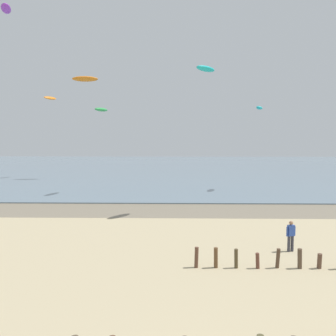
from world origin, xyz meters
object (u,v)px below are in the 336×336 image
object	(u,v)px
person_mid_beach	(291,235)
kite_aloft_0	(6,9)
kite_aloft_2	(259,108)
kite_aloft_4	(206,69)
kite_aloft_8	(85,79)
kite_aloft_3	(101,110)
kite_aloft_1	(50,98)

from	to	relation	value
person_mid_beach	kite_aloft_0	world-z (taller)	kite_aloft_0
kite_aloft_0	kite_aloft_2	size ratio (longest dim) A/B	1.55
person_mid_beach	kite_aloft_4	distance (m)	14.78
person_mid_beach	kite_aloft_2	world-z (taller)	kite_aloft_2
person_mid_beach	kite_aloft_8	xyz separation A→B (m)	(-19.05, 32.08, 13.25)
person_mid_beach	kite_aloft_0	distance (m)	40.03
kite_aloft_0	kite_aloft_3	xyz separation A→B (m)	(11.65, -4.18, -11.78)
kite_aloft_0	kite_aloft_2	distance (m)	31.16
kite_aloft_2	kite_aloft_8	size ratio (longest dim) A/B	0.61
person_mid_beach	kite_aloft_2	bearing A→B (deg)	81.92
kite_aloft_2	kite_aloft_4	world-z (taller)	kite_aloft_4
person_mid_beach	kite_aloft_4	xyz separation A→B (m)	(-3.98, 9.48, 10.62)
kite_aloft_0	kite_aloft_3	distance (m)	17.08
person_mid_beach	kite_aloft_0	bearing A→B (deg)	138.06
person_mid_beach	kite_aloft_4	world-z (taller)	kite_aloft_4
kite_aloft_3	kite_aloft_8	world-z (taller)	kite_aloft_8
person_mid_beach	kite_aloft_2	size ratio (longest dim) A/B	0.78
kite_aloft_1	person_mid_beach	bearing A→B (deg)	-116.10
person_mid_beach	kite_aloft_8	bearing A→B (deg)	120.70
kite_aloft_2	kite_aloft_3	size ratio (longest dim) A/B	0.91
kite_aloft_1	kite_aloft_3	xyz separation A→B (m)	(10.41, -14.56, -2.65)
kite_aloft_2	kite_aloft_4	xyz separation A→B (m)	(-7.11, -12.56, 2.15)
kite_aloft_3	kite_aloft_2	bearing A→B (deg)	-63.16
kite_aloft_1	kite_aloft_3	world-z (taller)	kite_aloft_1
kite_aloft_3	person_mid_beach	bearing A→B (deg)	-126.28
kite_aloft_1	kite_aloft_4	size ratio (longest dim) A/B	0.94
kite_aloft_1	kite_aloft_2	world-z (taller)	kite_aloft_1
kite_aloft_1	kite_aloft_8	xyz separation A→B (m)	(5.55, -1.52, 2.49)
kite_aloft_8	kite_aloft_0	bearing A→B (deg)	-133.42
kite_aloft_1	kite_aloft_2	size ratio (longest dim) A/B	1.03
kite_aloft_1	kite_aloft_2	distance (m)	30.13
kite_aloft_4	kite_aloft_8	xyz separation A→B (m)	(-15.07, 22.61, 2.63)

